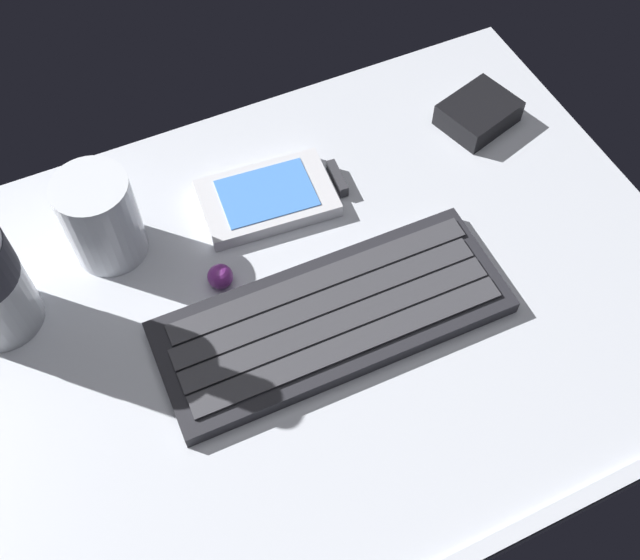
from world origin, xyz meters
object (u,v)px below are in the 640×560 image
object	(u,v)px
handheld_device	(274,196)
charger_block	(478,113)
juice_cup	(102,221)
trackball_mouse	(220,277)
keyboard	(337,315)

from	to	relation	value
handheld_device	charger_block	bearing A→B (deg)	1.94
juice_cup	handheld_device	bearing A→B (deg)	-4.28
handheld_device	charger_block	xyz separation A→B (cm)	(22.25, 0.75, 0.47)
juice_cup	charger_block	distance (cm)	37.42
handheld_device	charger_block	world-z (taller)	charger_block
handheld_device	juice_cup	distance (cm)	15.45
juice_cup	charger_block	world-z (taller)	juice_cup
juice_cup	trackball_mouse	world-z (taller)	juice_cup
charger_block	trackball_mouse	world-z (taller)	charger_block
keyboard	charger_block	xyz separation A→B (cm)	(22.45, 14.65, 0.39)
charger_block	trackball_mouse	size ratio (longest dim) A/B	3.18
keyboard	juice_cup	xyz separation A→B (cm)	(-14.87, 15.02, 3.10)
charger_block	juice_cup	bearing A→B (deg)	179.42
juice_cup	charger_block	xyz separation A→B (cm)	(37.33, -0.38, -2.71)
handheld_device	juice_cup	xyz separation A→B (cm)	(-15.07, 1.13, 3.18)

